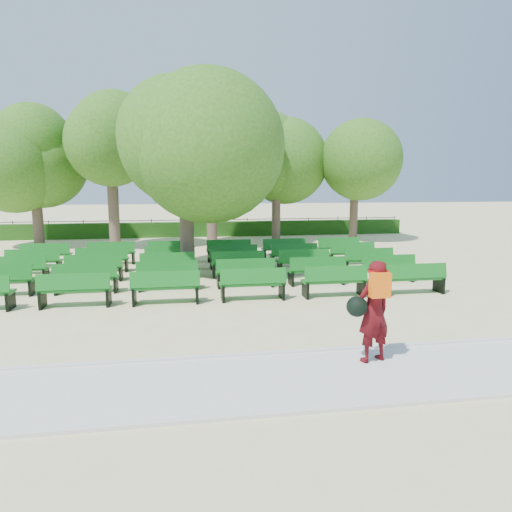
{
  "coord_description": "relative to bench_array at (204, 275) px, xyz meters",
  "views": [
    {
      "loc": [
        -1.13,
        -14.35,
        3.26
      ],
      "look_at": [
        1.04,
        -1.0,
        1.1
      ],
      "focal_mm": 32.0,
      "sensor_mm": 36.0,
      "label": 1
    }
  ],
  "objects": [
    {
      "name": "tree_among",
      "position": [
        -0.55,
        0.51,
        4.84
      ],
      "size": [
        5.07,
        5.07,
        7.24
      ],
      "color": "brown",
      "rests_on": "ground"
    },
    {
      "name": "curb",
      "position": [
        0.42,
        -7.63,
        -0.05
      ],
      "size": [
        30.0,
        0.12,
        0.1
      ],
      "primitive_type": "cube",
      "color": "silver",
      "rests_on": "ground"
    },
    {
      "name": "ground",
      "position": [
        0.42,
        -1.38,
        -0.1
      ],
      "size": [
        120.0,
        120.0,
        0.0
      ],
      "primitive_type": "plane",
      "color": "beige"
    },
    {
      "name": "bench_array",
      "position": [
        0.0,
        0.0,
        0.0
      ],
      "size": [
        1.88,
        0.66,
        1.17
      ],
      "rotation": [
        0.0,
        0.0,
        0.05
      ],
      "color": "#12681A",
      "rests_on": "ground"
    },
    {
      "name": "paving",
      "position": [
        0.42,
        -8.78,
        -0.07
      ],
      "size": [
        30.0,
        2.2,
        0.06
      ],
      "primitive_type": "cube",
      "color": "silver",
      "rests_on": "ground"
    },
    {
      "name": "person",
      "position": [
        2.61,
        -8.28,
        0.92
      ],
      "size": [
        0.92,
        0.63,
        1.86
      ],
      "rotation": [
        0.0,
        0.0,
        3.45
      ],
      "color": "#480A0E",
      "rests_on": "ground"
    },
    {
      "name": "hedge",
      "position": [
        0.42,
        12.62,
        0.35
      ],
      "size": [
        26.0,
        0.7,
        0.9
      ],
      "primitive_type": "cube",
      "color": "#1E4A13",
      "rests_on": "ground"
    },
    {
      "name": "fence",
      "position": [
        0.42,
        13.02,
        -0.1
      ],
      "size": [
        26.0,
        0.1,
        1.02
      ],
      "primitive_type": null,
      "color": "black",
      "rests_on": "ground"
    },
    {
      "name": "tree_line",
      "position": [
        0.42,
        8.62,
        -0.1
      ],
      "size": [
        21.8,
        6.8,
        7.04
      ],
      "primitive_type": null,
      "color": "#396D1D",
      "rests_on": "ground"
    }
  ]
}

